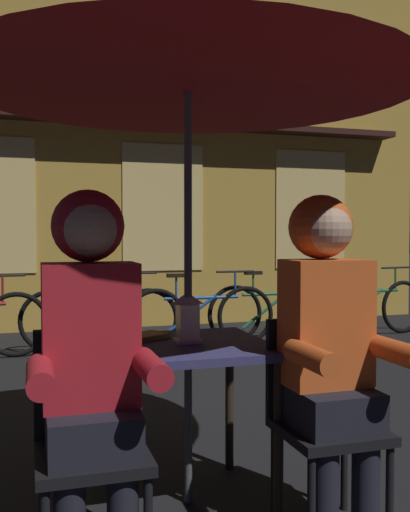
% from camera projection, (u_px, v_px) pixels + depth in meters
% --- Properties ---
extents(ground_plane, '(60.00, 60.00, 0.00)m').
position_uv_depth(ground_plane, '(188.00, 502.00, 2.66)').
color(ground_plane, black).
extents(cafe_table, '(0.72, 0.72, 0.74)m').
position_uv_depth(cafe_table, '(188.00, 365.00, 2.64)').
color(cafe_table, navy).
rests_on(cafe_table, ground_plane).
extents(patio_umbrella, '(2.10, 2.10, 2.31)m').
position_uv_depth(patio_umbrella, '(188.00, 50.00, 2.59)').
color(patio_umbrella, '#4C4C51').
rests_on(patio_umbrella, ground_plane).
extents(lantern, '(0.11, 0.11, 0.23)m').
position_uv_depth(lantern, '(187.00, 316.00, 2.64)').
color(lantern, white).
rests_on(lantern, cafe_table).
extents(chair_left, '(0.40, 0.40, 0.87)m').
position_uv_depth(chair_left, '(90.00, 434.00, 2.15)').
color(chair_left, black).
rests_on(chair_left, ground_plane).
extents(chair_right, '(0.40, 0.40, 0.87)m').
position_uv_depth(chair_right, '(321.00, 411.00, 2.43)').
color(chair_right, black).
rests_on(chair_right, ground_plane).
extents(person_left_hooded, '(0.45, 0.56, 1.40)m').
position_uv_depth(person_left_hooded, '(91.00, 342.00, 2.08)').
color(person_left_hooded, black).
rests_on(person_left_hooded, ground_plane).
extents(person_right_hooded, '(0.45, 0.56, 1.40)m').
position_uv_depth(person_right_hooded, '(329.00, 329.00, 2.37)').
color(person_right_hooded, black).
rests_on(person_right_hooded, ground_plane).
extents(shopfront_building, '(10.00, 0.93, 6.20)m').
position_uv_depth(shopfront_building, '(77.00, 95.00, 7.69)').
color(shopfront_building, gold).
rests_on(shopfront_building, ground_plane).
extents(bicycle_third, '(1.67, 0.26, 0.84)m').
position_uv_depth(bicycle_third, '(100.00, 318.00, 6.13)').
color(bicycle_third, black).
rests_on(bicycle_third, ground_plane).
extents(bicycle_fourth, '(1.68, 0.08, 0.84)m').
position_uv_depth(bicycle_fourth, '(201.00, 316.00, 6.33)').
color(bicycle_fourth, black).
rests_on(bicycle_fourth, ground_plane).
extents(bicycle_fifth, '(1.68, 0.10, 0.84)m').
position_uv_depth(bicycle_fifth, '(275.00, 311.00, 6.76)').
color(bicycle_fifth, black).
rests_on(bicycle_fifth, ground_plane).
extents(bicycle_furthest, '(1.67, 0.29, 0.84)m').
position_uv_depth(bicycle_furthest, '(371.00, 308.00, 7.03)').
color(bicycle_furthest, black).
rests_on(bicycle_furthest, ground_plane).
extents(book, '(0.24, 0.22, 0.02)m').
position_uv_depth(book, '(145.00, 336.00, 2.73)').
color(book, olive).
rests_on(book, cafe_table).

